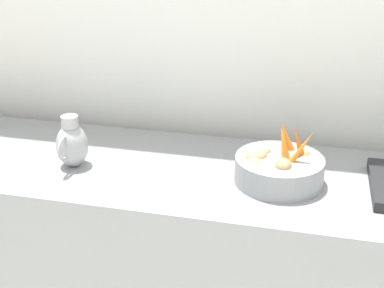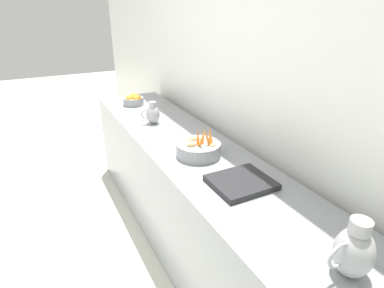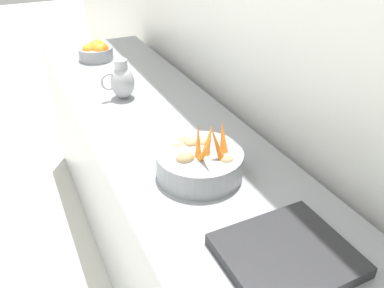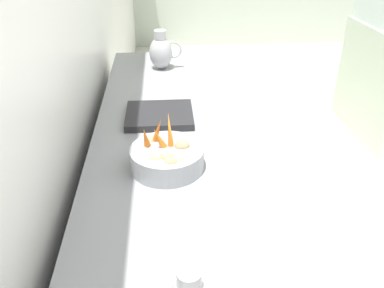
# 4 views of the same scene
# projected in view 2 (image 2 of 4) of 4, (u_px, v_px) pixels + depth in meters

# --- Properties ---
(tile_wall_left) EXTENTS (0.10, 8.46, 3.00)m
(tile_wall_left) POSITION_uv_depth(u_px,v_px,m) (302.00, 70.00, 1.83)
(tile_wall_left) COLOR white
(tile_wall_left) RESTS_ON ground_plane
(prep_counter) EXTENTS (0.66, 3.30, 0.89)m
(prep_counter) POSITION_uv_depth(u_px,v_px,m) (194.00, 200.00, 2.49)
(prep_counter) COLOR gray
(prep_counter) RESTS_ON ground_plane
(vegetable_colander) EXTENTS (0.31, 0.31, 0.22)m
(vegetable_colander) POSITION_uv_depth(u_px,v_px,m) (199.00, 148.00, 2.18)
(vegetable_colander) COLOR gray
(vegetable_colander) RESTS_ON prep_counter
(orange_bowl) EXTENTS (0.21, 0.21, 0.11)m
(orange_bowl) POSITION_uv_depth(u_px,v_px,m) (134.00, 100.00, 3.28)
(orange_bowl) COLOR gray
(orange_bowl) RESTS_ON prep_counter
(metal_pitcher_tall) EXTENTS (0.21, 0.15, 0.25)m
(metal_pitcher_tall) POSITION_uv_depth(u_px,v_px,m) (354.00, 251.00, 1.20)
(metal_pitcher_tall) COLOR #A3A3A8
(metal_pitcher_tall) RESTS_ON prep_counter
(metal_pitcher_short) EXTENTS (0.17, 0.12, 0.20)m
(metal_pitcher_short) POSITION_uv_depth(u_px,v_px,m) (153.00, 114.00, 2.76)
(metal_pitcher_short) COLOR #A3A3A8
(metal_pitcher_short) RESTS_ON prep_counter
(counter_sink_basin) EXTENTS (0.34, 0.30, 0.04)m
(counter_sink_basin) POSITION_uv_depth(u_px,v_px,m) (241.00, 182.00, 1.84)
(counter_sink_basin) COLOR #232326
(counter_sink_basin) RESTS_ON prep_counter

